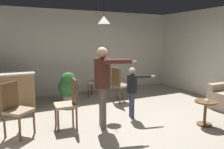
# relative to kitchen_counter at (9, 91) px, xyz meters

# --- Properties ---
(ground) EXTENTS (7.68, 7.68, 0.00)m
(ground) POSITION_rel_kitchen_counter_xyz_m (2.45, -2.20, -0.48)
(ground) COLOR #9E9384
(wall_back) EXTENTS (6.40, 0.10, 2.70)m
(wall_back) POSITION_rel_kitchen_counter_xyz_m (2.45, 1.00, 0.87)
(wall_back) COLOR silver
(wall_back) RESTS_ON ground
(kitchen_counter) EXTENTS (1.26, 0.66, 0.95)m
(kitchen_counter) POSITION_rel_kitchen_counter_xyz_m (0.00, 0.00, 0.00)
(kitchen_counter) COLOR #99754C
(kitchen_counter) RESTS_ON ground
(side_table_by_couch) EXTENTS (0.44, 0.44, 0.52)m
(side_table_by_couch) POSITION_rel_kitchen_counter_xyz_m (3.66, -2.92, -0.15)
(side_table_by_couch) COLOR brown
(side_table_by_couch) RESTS_ON ground
(person_adult) EXTENTS (0.74, 0.60, 1.63)m
(person_adult) POSITION_rel_kitchen_counter_xyz_m (1.72, -2.06, 0.54)
(person_adult) COLOR #60564C
(person_adult) RESTS_ON ground
(person_child) EXTENTS (0.56, 0.42, 1.16)m
(person_child) POSITION_rel_kitchen_counter_xyz_m (2.54, -1.85, 0.24)
(person_child) COLOR #384260
(person_child) RESTS_ON ground
(dining_chair_by_counter) EXTENTS (0.59, 0.59, 1.00)m
(dining_chair_by_counter) POSITION_rel_kitchen_counter_xyz_m (2.50, 0.17, 0.07)
(dining_chair_by_counter) COLOR brown
(dining_chair_by_counter) RESTS_ON ground
(dining_chair_near_wall) EXTENTS (0.45, 0.45, 1.00)m
(dining_chair_near_wall) POSITION_rel_kitchen_counter_xyz_m (1.08, -1.79, 0.07)
(dining_chair_near_wall) COLOR brown
(dining_chair_near_wall) RESTS_ON ground
(dining_chair_centre_back) EXTENTS (0.48, 0.48, 1.00)m
(dining_chair_centre_back) POSITION_rel_kitchen_counter_xyz_m (2.82, -0.65, 0.07)
(dining_chair_centre_back) COLOR brown
(dining_chair_centre_back) RESTS_ON ground
(dining_chair_spare) EXTENTS (0.59, 0.59, 1.00)m
(dining_chair_spare) POSITION_rel_kitchen_counter_xyz_m (0.09, -1.72, 0.07)
(dining_chair_spare) COLOR brown
(dining_chair_spare) RESTS_ON ground
(potted_plant_corner) EXTENTS (0.58, 0.58, 0.89)m
(potted_plant_corner) POSITION_rel_kitchen_counter_xyz_m (1.51, -0.13, 0.01)
(potted_plant_corner) COLOR #B7B2AD
(potted_plant_corner) RESTS_ON ground
(spare_remote_on_table) EXTENTS (0.08, 0.13, 0.04)m
(spare_remote_on_table) POSITION_rel_kitchen_counter_xyz_m (3.66, -2.93, 0.06)
(spare_remote_on_table) COLOR white
(spare_remote_on_table) RESTS_ON side_table_by_couch
(ceiling_light_pendant) EXTENTS (0.32, 0.32, 0.55)m
(ceiling_light_pendant) POSITION_rel_kitchen_counter_xyz_m (2.24, -0.93, 1.77)
(ceiling_light_pendant) COLOR silver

